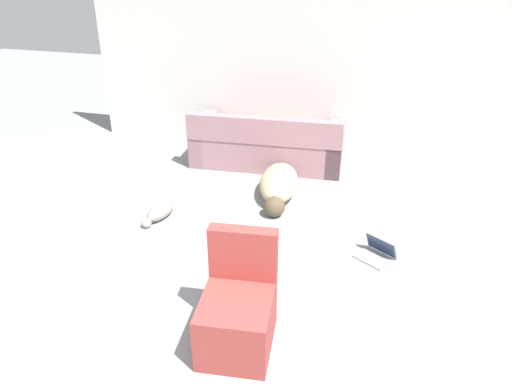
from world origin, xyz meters
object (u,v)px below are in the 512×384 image
Objects in this scene: dog at (279,184)px; laptop_open at (377,251)px; side_chair at (238,312)px; cat at (159,213)px; couch at (267,146)px.

dog is 1.62m from laptop_open.
side_chair is at bearing -1.67° from dog.
cat is 1.33× the size of laptop_open.
side_chair is (0.25, -2.51, 0.13)m from dog.
cat is at bearing 125.89° from side_chair.
couch is 1.02m from dog.
dog is 2.52m from side_chair.
cat is (-1.18, -0.90, -0.08)m from dog.
cat is at bearing -150.52° from laptop_open.
side_chair is at bearing 96.62° from couch.
couch is 2.36× the size of side_chair.
laptop_open is at bearing 50.20° from side_chair.
dog is 1.49m from cat.
laptop_open is (1.63, -1.97, -0.20)m from couch.
laptop_open is at bearing 102.84° from cat.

